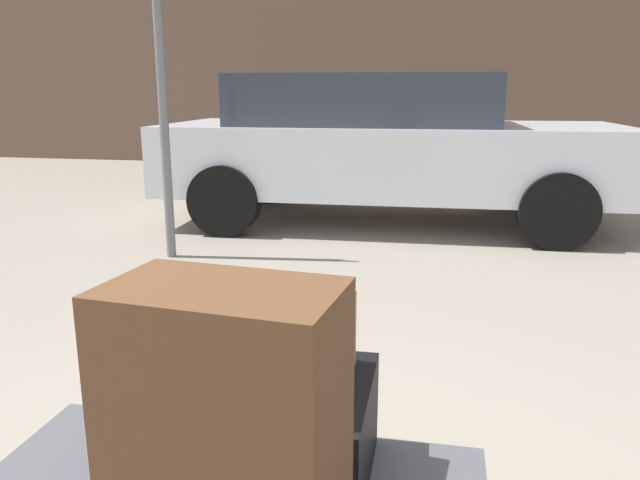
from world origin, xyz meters
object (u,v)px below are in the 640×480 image
Objects in this scene: duffel_bag_tan_topmost_pile at (246,342)px; parked_car at (385,145)px; suitcase_black_rear_left at (249,428)px; suitcase_brown_center at (228,448)px; no_parking_sign at (160,58)px.

duffel_bag_tan_topmost_pile is 0.10× the size of parked_car.
suitcase_brown_center is at bearing -78.09° from suitcase_black_rear_left.
duffel_bag_tan_topmost_pile reaches higher than suitcase_black_rear_left.
suitcase_black_rear_left is 0.14× the size of parked_car.
suitcase_brown_center is at bearing -63.39° from no_parking_sign.
parked_car is 2.36m from no_parking_sign.
suitcase_black_rear_left is at bearing -88.34° from parked_car.
suitcase_black_rear_left is 1.32× the size of duffel_bag_tan_topmost_pile.
duffel_bag_tan_topmost_pile is at bearing -64.17° from suitcase_black_rear_left.
duffel_bag_tan_topmost_pile is 3.57m from no_parking_sign.
duffel_bag_tan_topmost_pile is 0.19× the size of no_parking_sign.
no_parking_sign is (-1.64, 3.07, 1.03)m from suitcase_black_rear_left.
suitcase_brown_center is (0.08, -0.35, 0.18)m from suitcase_black_rear_left.
parked_car reaches higher than suitcase_brown_center.
no_parking_sign reaches higher than parked_car.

